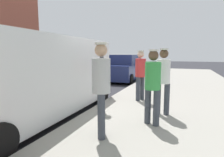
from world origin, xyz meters
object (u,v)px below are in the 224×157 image
(parking_meter_far, at_px, (139,64))
(pedestrian_in_gray, at_px, (101,84))
(parking_meter_near, at_px, (102,73))
(parked_van, at_px, (40,75))
(parked_sedan_ahead, at_px, (124,69))
(pedestrian_in_green, at_px, (153,82))
(pedestrian_in_white, at_px, (163,77))
(pedestrian_in_red, at_px, (140,72))

(parking_meter_far, relative_size, pedestrian_in_gray, 0.86)
(parking_meter_near, bearing_deg, parking_meter_far, 90.00)
(parking_meter_far, height_order, pedestrian_in_gray, pedestrian_in_gray)
(parked_van, distance_m, parked_sedan_ahead, 7.69)
(pedestrian_in_green, bearing_deg, parking_meter_far, 105.63)
(parking_meter_near, height_order, parked_van, parked_van)
(parking_meter_near, relative_size, pedestrian_in_white, 0.90)
(parking_meter_near, xyz_separation_m, pedestrian_in_white, (1.62, 0.18, -0.06))
(pedestrian_in_green, xyz_separation_m, parked_van, (-2.99, -0.11, 0.06))
(parking_meter_far, xyz_separation_m, parked_van, (-1.50, -5.42, -0.03))
(pedestrian_in_red, bearing_deg, parked_sedan_ahead, 112.44)
(pedestrian_in_white, height_order, parked_van, parked_van)
(parking_meter_far, distance_m, pedestrian_in_red, 3.34)
(pedestrian_in_gray, height_order, parked_sedan_ahead, pedestrian_in_gray)
(parked_sedan_ahead, bearing_deg, parked_van, -89.92)
(pedestrian_in_gray, xyz_separation_m, pedestrian_in_green, (0.79, 0.96, -0.07))
(pedestrian_in_red, distance_m, parked_sedan_ahead, 5.97)
(parking_meter_near, xyz_separation_m, pedestrian_in_gray, (0.69, -1.58, -0.01))
(pedestrian_in_white, bearing_deg, parking_meter_far, 109.81)
(parked_van, xyz_separation_m, parked_sedan_ahead, (-0.01, 7.68, -0.41))
(pedestrian_in_gray, bearing_deg, parked_sedan_ahead, 104.48)
(parked_sedan_ahead, bearing_deg, pedestrian_in_red, -67.56)
(parked_van, bearing_deg, pedestrian_in_gray, -21.16)
(parking_meter_near, relative_size, parked_sedan_ahead, 0.34)
(pedestrian_in_gray, distance_m, pedestrian_in_green, 1.25)
(pedestrian_in_white, xyz_separation_m, parked_sedan_ahead, (-3.13, 6.77, -0.37))
(pedestrian_in_gray, height_order, pedestrian_in_green, pedestrian_in_gray)
(pedestrian_in_red, height_order, pedestrian_in_white, pedestrian_in_white)
(parked_van, bearing_deg, parking_meter_near, 26.03)
(parking_meter_near, bearing_deg, pedestrian_in_red, 61.99)
(parking_meter_far, bearing_deg, parked_sedan_ahead, 123.77)
(parked_van, bearing_deg, parking_meter_far, 74.54)
(parking_meter_far, bearing_deg, pedestrian_in_gray, -83.69)
(pedestrian_in_green, distance_m, parked_sedan_ahead, 8.15)
(pedestrian_in_gray, xyz_separation_m, pedestrian_in_white, (0.93, 1.76, -0.04))
(pedestrian_in_gray, bearing_deg, pedestrian_in_green, 50.46)
(parked_sedan_ahead, bearing_deg, pedestrian_in_green, -68.41)
(parking_meter_far, xyz_separation_m, pedestrian_in_gray, (0.69, -6.27, -0.01))
(parking_meter_near, distance_m, pedestrian_in_red, 1.63)
(pedestrian_in_red, height_order, parked_van, parked_van)
(parking_meter_near, bearing_deg, pedestrian_in_white, 6.33)
(parking_meter_near, bearing_deg, pedestrian_in_green, -22.69)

